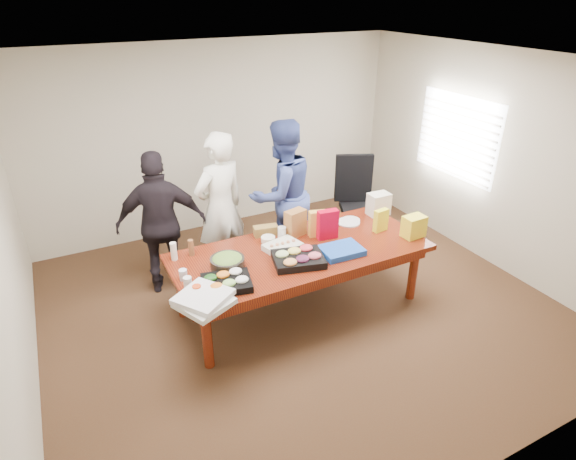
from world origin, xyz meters
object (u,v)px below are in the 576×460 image
sheet_cake (283,247)px  salad_bowl (227,263)px  person_right (282,194)px  conference_table (300,279)px  person_center (220,209)px  office_chair (361,206)px

sheet_cake → salad_bowl: 0.68m
person_right → sheet_cake: size_ratio=5.07×
conference_table → person_right: (0.29, 1.03, 0.58)m
conference_table → person_center: size_ratio=1.49×
conference_table → person_center: 1.29m
conference_table → sheet_cake: 0.45m
office_chair → sheet_cake: office_chair is taller
office_chair → conference_table: bearing=-124.2°
person_right → sheet_cake: person_right is taller
sheet_cake → conference_table: bearing=-43.9°
conference_table → sheet_cake: sheet_cake is taller
office_chair → sheet_cake: bearing=-129.7°
office_chair → person_right: 1.22m
conference_table → sheet_cake: size_ratio=7.40×
office_chair → person_right: size_ratio=0.64×
conference_table → person_right: 1.22m
person_center → person_right: (0.83, 0.01, 0.02)m
person_right → sheet_cake: 1.05m
person_center → person_right: 0.83m
conference_table → sheet_cake: (-0.17, 0.10, 0.41)m
office_chair → sheet_cake: (-1.61, -0.80, 0.17)m
person_center → sheet_cake: (0.37, -0.92, -0.16)m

